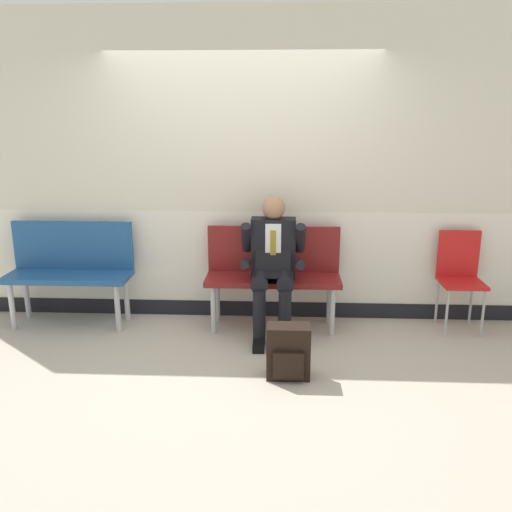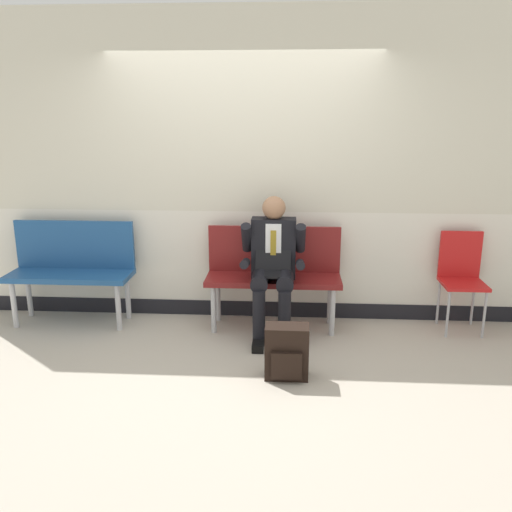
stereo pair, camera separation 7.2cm
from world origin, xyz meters
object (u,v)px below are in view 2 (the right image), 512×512
(bench_with_person, at_px, (274,269))
(person_seated, at_px, (273,263))
(backpack, at_px, (287,352))
(folding_chair, at_px, (461,272))
(bench_empty, at_px, (72,264))

(bench_with_person, bearing_deg, person_seated, -90.00)
(backpack, distance_m, folding_chair, 1.97)
(bench_empty, bearing_deg, person_seated, -6.04)
(person_seated, distance_m, folding_chair, 1.75)
(person_seated, height_order, backpack, person_seated)
(bench_empty, xyz_separation_m, person_seated, (1.93, -0.20, 0.11))
(person_seated, xyz_separation_m, backpack, (0.14, -0.85, -0.47))
(person_seated, bearing_deg, bench_empty, 173.96)
(person_seated, distance_m, backpack, 0.98)
(folding_chair, bearing_deg, bench_empty, -179.35)
(backpack, bearing_deg, bench_with_person, 97.36)
(bench_with_person, relative_size, bench_empty, 1.07)
(bench_empty, bearing_deg, bench_with_person, -0.07)
(bench_with_person, relative_size, backpack, 2.96)
(backpack, bearing_deg, person_seated, 99.07)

